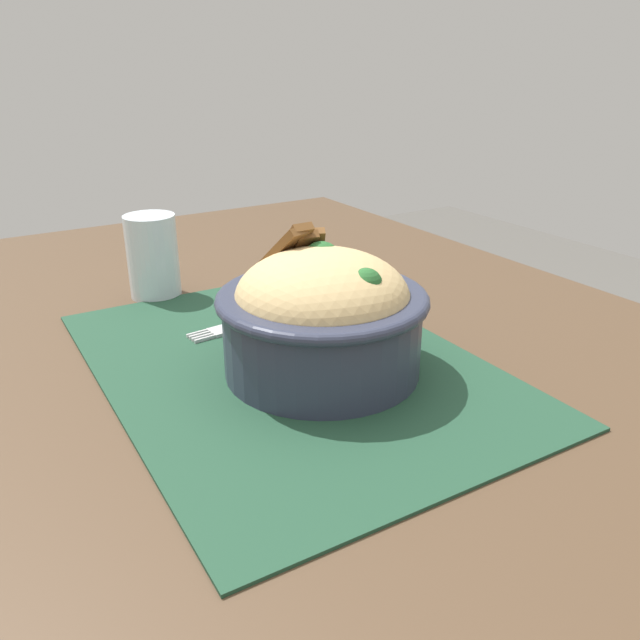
% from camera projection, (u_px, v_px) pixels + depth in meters
% --- Properties ---
extents(table, '(1.35, 0.91, 0.76)m').
position_uv_depth(table, '(292.00, 437.00, 0.61)').
color(table, '#4C3826').
rests_on(table, ground_plane).
extents(placemat, '(0.47, 0.34, 0.00)m').
position_uv_depth(placemat, '(288.00, 364.00, 0.62)').
color(placemat, '#1E422D').
rests_on(placemat, table).
extents(bowl, '(0.22, 0.22, 0.13)m').
position_uv_depth(bowl, '(320.00, 313.00, 0.58)').
color(bowl, '#2D3347').
rests_on(bowl, placemat).
extents(fork, '(0.03, 0.13, 0.00)m').
position_uv_depth(fork, '(240.00, 326.00, 0.70)').
color(fork, silver).
rests_on(fork, placemat).
extents(drinking_glass, '(0.06, 0.06, 0.10)m').
position_uv_depth(drinking_glass, '(153.00, 261.00, 0.78)').
color(drinking_glass, silver).
rests_on(drinking_glass, table).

